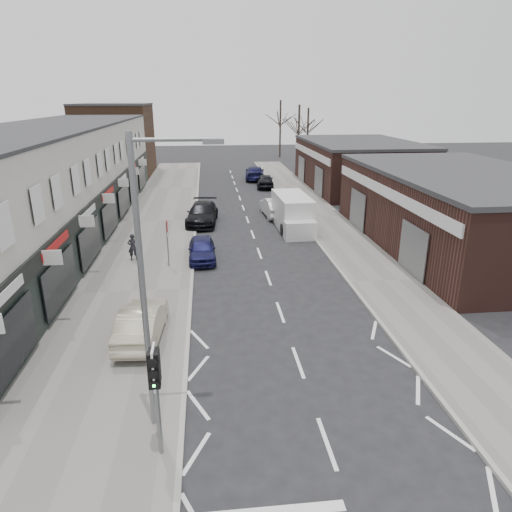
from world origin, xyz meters
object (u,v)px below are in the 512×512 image
object	(u,v)px
parked_car_right_c	(255,173)
parked_car_right_b	(265,181)
sedan_on_pavement	(142,322)
street_lamp	(148,274)
warning_sign	(167,229)
parked_car_right_a	(274,207)
pedestrian	(133,247)
traffic_light	(155,377)
white_van	(293,213)
parked_car_left_a	(202,249)
parked_car_left_b	(202,214)

from	to	relation	value
parked_car_right_c	parked_car_right_b	bearing A→B (deg)	101.25
parked_car_right_b	parked_car_right_c	distance (m)	5.03
sedan_on_pavement	street_lamp	bearing A→B (deg)	106.15
warning_sign	parked_car_right_a	size ratio (longest dim) A/B	0.61
pedestrian	parked_car_right_b	distance (m)	23.90
street_lamp	parked_car_right_b	world-z (taller)	street_lamp
traffic_light	white_van	xyz separation A→B (m)	(7.37, 21.23, -1.30)
sedan_on_pavement	parked_car_right_b	bearing A→B (deg)	-102.09
warning_sign	parked_car_left_a	distance (m)	2.63
street_lamp	parked_car_right_a	xyz separation A→B (m)	(6.73, 23.72, -3.89)
parked_car_left_a	parked_car_right_b	world-z (taller)	parked_car_right_b
warning_sign	parked_car_right_a	bearing A→B (deg)	56.02
traffic_light	parked_car_left_a	distance (m)	15.34
white_van	parked_car_right_c	xyz separation A→B (m)	(-0.52, 20.62, -0.36)
warning_sign	parked_car_left_b	xyz separation A→B (m)	(1.76, 9.26, -1.45)
street_lamp	white_van	distance (m)	21.65
white_van	parked_car_right_a	distance (m)	3.80
white_van	warning_sign	bearing A→B (deg)	-140.30
traffic_light	parked_car_right_c	size ratio (longest dim) A/B	0.60
white_van	parked_car_left_b	bearing A→B (deg)	160.24
warning_sign	sedan_on_pavement	world-z (taller)	warning_sign
street_lamp	warning_sign	xyz separation A→B (m)	(-0.63, 12.80, -2.42)
parked_car_right_b	warning_sign	bearing A→B (deg)	75.27
sedan_on_pavement	parked_car_right_a	world-z (taller)	sedan_on_pavement
parked_car_right_c	sedan_on_pavement	bearing A→B (deg)	82.30
parked_car_left_a	parked_car_left_b	world-z (taller)	parked_car_left_b
traffic_light	parked_car_right_b	xyz separation A→B (m)	(7.39, 36.84, -1.70)
street_lamp	parked_car_left_a	distance (m)	14.59
traffic_light	white_van	size ratio (longest dim) A/B	0.51
street_lamp	sedan_on_pavement	distance (m)	6.32
street_lamp	parked_car_left_a	bearing A→B (deg)	85.40
traffic_light	parked_car_right_a	bearing A→B (deg)	75.17
warning_sign	parked_car_right_b	distance (m)	24.28
street_lamp	pedestrian	xyz separation A→B (m)	(-2.73, 14.04, -3.73)
parked_car_right_a	parked_car_left_b	bearing A→B (deg)	12.00
sedan_on_pavement	parked_car_right_a	distance (m)	20.36
parked_car_right_a	pedestrian	bearing A→B (deg)	41.22
street_lamp	parked_car_left_a	xyz separation A→B (m)	(1.13, 13.99, -3.98)
sedan_on_pavement	traffic_light	bearing A→B (deg)	104.84
traffic_light	pedestrian	size ratio (longest dim) A/B	2.01
warning_sign	parked_car_right_c	xyz separation A→B (m)	(7.60, 27.83, -1.44)
parked_car_right_a	street_lamp	bearing A→B (deg)	69.71
traffic_light	sedan_on_pavement	bearing A→B (deg)	101.27
parked_car_left_a	traffic_light	bearing A→B (deg)	-95.15
warning_sign	white_van	distance (m)	10.92
pedestrian	parked_car_right_a	xyz separation A→B (m)	(9.46, 9.68, -0.16)
sedan_on_pavement	parked_car_right_b	size ratio (longest dim) A/B	0.98
traffic_light	parked_car_right_a	size ratio (longest dim) A/B	0.70
street_lamp	sedan_on_pavement	bearing A→B (deg)	102.58
pedestrian	parked_car_right_a	world-z (taller)	pedestrian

